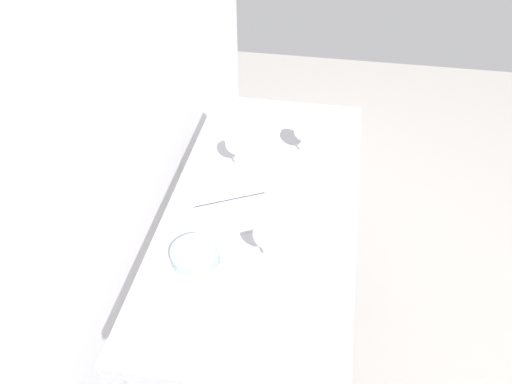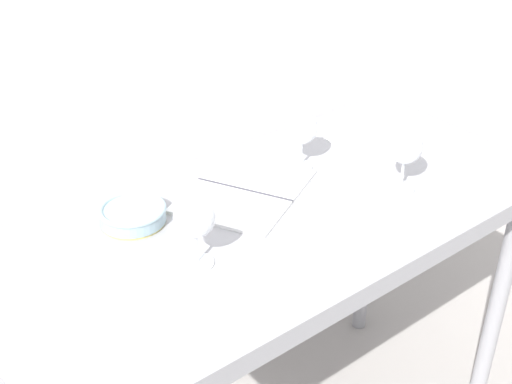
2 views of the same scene
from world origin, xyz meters
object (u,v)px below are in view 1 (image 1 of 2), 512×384
object	(u,v)px
tasting_sheet_upper	(253,134)
tasting_bowl	(195,254)
wine_glass_near_left	(267,236)
wine_glass_near_right	(304,132)
wine_glass_far_right	(236,144)
open_notebook	(230,201)

from	to	relation	value
tasting_sheet_upper	tasting_bowl	distance (m)	0.71
wine_glass_near_left	wine_glass_near_right	bearing A→B (deg)	-5.36
wine_glass_far_right	tasting_sheet_upper	world-z (taller)	wine_glass_far_right
wine_glass_near_right	open_notebook	size ratio (longest dim) A/B	0.38
open_notebook	tasting_bowl	distance (m)	0.29
wine_glass_near_left	tasting_bowl	xyz separation A→B (m)	(-0.03, 0.22, -0.09)
wine_glass_near_right	tasting_sheet_upper	distance (m)	0.26
wine_glass_far_right	open_notebook	world-z (taller)	wine_glass_far_right
wine_glass_near_right	wine_glass_far_right	bearing A→B (deg)	117.06
tasting_sheet_upper	wine_glass_near_right	bearing A→B (deg)	-115.71
wine_glass_near_left	wine_glass_far_right	size ratio (longest dim) A/B	1.07
wine_glass_near_right	tasting_bowl	size ratio (longest dim) A/B	1.01
wine_glass_near_right	open_notebook	xyz separation A→B (m)	(-0.32, 0.22, -0.11)
wine_glass_near_left	tasting_bowl	distance (m)	0.24
tasting_bowl	open_notebook	bearing A→B (deg)	-9.92
wine_glass_near_right	wine_glass_far_right	world-z (taller)	wine_glass_near_right
wine_glass_near_left	tasting_sheet_upper	size ratio (longest dim) A/B	0.78
wine_glass_near_right	tasting_bowl	distance (m)	0.66
wine_glass_near_left	wine_glass_far_right	world-z (taller)	wine_glass_near_left
tasting_sheet_upper	tasting_bowl	size ratio (longest dim) A/B	1.35
open_notebook	wine_glass_near_left	bearing A→B (deg)	-173.29
wine_glass_far_right	tasting_bowl	bearing A→B (deg)	175.68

